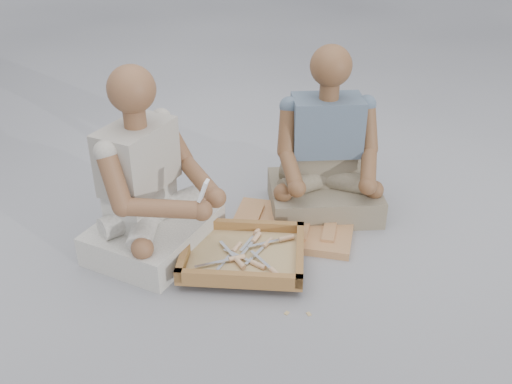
# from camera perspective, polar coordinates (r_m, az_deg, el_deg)

# --- Properties ---
(ground) EXTENTS (60.00, 60.00, 0.00)m
(ground) POSITION_cam_1_polar(r_m,az_deg,el_deg) (2.52, -0.54, -7.43)
(ground) COLOR #A3A4A9
(ground) RESTS_ON ground
(carved_panel) EXTENTS (0.62, 0.45, 0.04)m
(carved_panel) POSITION_cam_1_polar(r_m,az_deg,el_deg) (2.75, 3.63, -3.49)
(carved_panel) COLOR #A4653F
(carved_panel) RESTS_ON ground
(tool_tray) EXTENTS (0.53, 0.43, 0.07)m
(tool_tray) POSITION_cam_1_polar(r_m,az_deg,el_deg) (2.49, -1.30, -6.21)
(tool_tray) COLOR brown
(tool_tray) RESTS_ON carved_panel
(chisel_0) EXTENTS (0.21, 0.11, 0.02)m
(chisel_0) POSITION_cam_1_polar(r_m,az_deg,el_deg) (2.44, -2.42, -6.71)
(chisel_0) COLOR silver
(chisel_0) RESTS_ON tool_tray
(chisel_1) EXTENTS (0.15, 0.18, 0.02)m
(chisel_1) POSITION_cam_1_polar(r_m,az_deg,el_deg) (2.36, 1.69, -7.85)
(chisel_1) COLOR silver
(chisel_1) RESTS_ON tool_tray
(chisel_2) EXTENTS (0.14, 0.19, 0.02)m
(chisel_2) POSITION_cam_1_polar(r_m,az_deg,el_deg) (2.43, -1.86, -6.86)
(chisel_2) COLOR silver
(chisel_2) RESTS_ON tool_tray
(chisel_3) EXTENTS (0.20, 0.12, 0.02)m
(chisel_3) POSITION_cam_1_polar(r_m,az_deg,el_deg) (2.56, 2.62, -4.73)
(chisel_3) COLOR silver
(chisel_3) RESTS_ON tool_tray
(chisel_4) EXTENTS (0.11, 0.21, 0.02)m
(chisel_4) POSITION_cam_1_polar(r_m,az_deg,el_deg) (2.53, 0.94, -5.34)
(chisel_4) COLOR silver
(chisel_4) RESTS_ON tool_tray
(chisel_5) EXTENTS (0.20, 0.13, 0.02)m
(chisel_5) POSITION_cam_1_polar(r_m,az_deg,el_deg) (2.42, -0.21, -7.11)
(chisel_5) COLOR silver
(chisel_5) RESTS_ON tool_tray
(chisel_6) EXTENTS (0.09, 0.21, 0.02)m
(chisel_6) POSITION_cam_1_polar(r_m,az_deg,el_deg) (2.62, 0.07, -4.03)
(chisel_6) COLOR silver
(chisel_6) RESTS_ON tool_tray
(chisel_7) EXTENTS (0.09, 0.21, 0.02)m
(chisel_7) POSITION_cam_1_polar(r_m,az_deg,el_deg) (2.56, -0.19, -4.82)
(chisel_7) COLOR silver
(chisel_7) RESTS_ON tool_tray
(chisel_8) EXTENTS (0.09, 0.21, 0.02)m
(chisel_8) POSITION_cam_1_polar(r_m,az_deg,el_deg) (2.51, -2.20, -5.85)
(chisel_8) COLOR silver
(chisel_8) RESTS_ON tool_tray
(wood_chip_0) EXTENTS (0.02, 0.02, 0.00)m
(wood_chip_0) POSITION_cam_1_polar(r_m,az_deg,el_deg) (2.52, 2.90, -7.48)
(wood_chip_0) COLOR tan
(wood_chip_0) RESTS_ON ground
(wood_chip_1) EXTENTS (0.02, 0.02, 0.00)m
(wood_chip_1) POSITION_cam_1_polar(r_m,az_deg,el_deg) (2.78, -7.04, -3.63)
(wood_chip_1) COLOR tan
(wood_chip_1) RESTS_ON ground
(wood_chip_2) EXTENTS (0.02, 0.02, 0.00)m
(wood_chip_2) POSITION_cam_1_polar(r_m,az_deg,el_deg) (2.46, -7.62, -8.73)
(wood_chip_2) COLOR tan
(wood_chip_2) RESTS_ON ground
(wood_chip_3) EXTENTS (0.02, 0.02, 0.00)m
(wood_chip_3) POSITION_cam_1_polar(r_m,az_deg,el_deg) (2.71, 0.25, -4.41)
(wood_chip_3) COLOR tan
(wood_chip_3) RESTS_ON ground
(wood_chip_4) EXTENTS (0.02, 0.02, 0.00)m
(wood_chip_4) POSITION_cam_1_polar(r_m,az_deg,el_deg) (2.81, 0.10, -2.98)
(wood_chip_4) COLOR tan
(wood_chip_4) RESTS_ON ground
(wood_chip_5) EXTENTS (0.02, 0.02, 0.00)m
(wood_chip_5) POSITION_cam_1_polar(r_m,az_deg,el_deg) (2.71, 0.46, -4.38)
(wood_chip_5) COLOR tan
(wood_chip_5) RESTS_ON ground
(wood_chip_6) EXTENTS (0.02, 0.02, 0.00)m
(wood_chip_6) POSITION_cam_1_polar(r_m,az_deg,el_deg) (2.88, -6.29, -2.27)
(wood_chip_6) COLOR tan
(wood_chip_6) RESTS_ON ground
(wood_chip_7) EXTENTS (0.02, 0.02, 0.00)m
(wood_chip_7) POSITION_cam_1_polar(r_m,az_deg,el_deg) (2.29, 5.30, -12.05)
(wood_chip_7) COLOR tan
(wood_chip_7) RESTS_ON ground
(wood_chip_8) EXTENTS (0.02, 0.02, 0.00)m
(wood_chip_8) POSITION_cam_1_polar(r_m,az_deg,el_deg) (2.29, 3.09, -12.00)
(wood_chip_8) COLOR tan
(wood_chip_8) RESTS_ON ground
(craftsman) EXTENTS (0.65, 0.67, 0.85)m
(craftsman) POSITION_cam_1_polar(r_m,az_deg,el_deg) (2.53, -10.63, 0.03)
(craftsman) COLOR silver
(craftsman) RESTS_ON ground
(companion) EXTENTS (0.60, 0.51, 0.84)m
(companion) POSITION_cam_1_polar(r_m,az_deg,el_deg) (2.82, 6.99, 3.30)
(companion) COLOR #7C6E59
(companion) RESTS_ON ground
(mobile_phone) EXTENTS (0.05, 0.05, 0.10)m
(mobile_phone) POSITION_cam_1_polar(r_m,az_deg,el_deg) (2.28, -5.29, 0.14)
(mobile_phone) COLOR white
(mobile_phone) RESTS_ON craftsman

